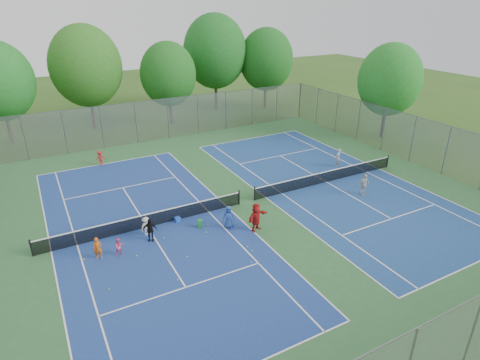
% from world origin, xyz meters
% --- Properties ---
extents(ground, '(120.00, 120.00, 0.00)m').
position_xyz_m(ground, '(0.00, 0.00, 0.00)').
color(ground, '#2F531A').
rests_on(ground, ground).
extents(court_pad, '(32.00, 32.00, 0.01)m').
position_xyz_m(court_pad, '(0.00, 0.00, 0.01)').
color(court_pad, '#2C5E31').
rests_on(court_pad, ground).
extents(court_left, '(10.97, 23.77, 0.01)m').
position_xyz_m(court_left, '(-7.00, 0.00, 0.02)').
color(court_left, navy).
rests_on(court_left, court_pad).
extents(court_right, '(10.97, 23.77, 0.01)m').
position_xyz_m(court_right, '(7.00, 0.00, 0.02)').
color(court_right, navy).
rests_on(court_right, court_pad).
extents(net_left, '(12.87, 0.10, 0.91)m').
position_xyz_m(net_left, '(-7.00, 0.00, 0.46)').
color(net_left, black).
rests_on(net_left, ground).
extents(net_right, '(12.87, 0.10, 0.91)m').
position_xyz_m(net_right, '(7.00, 0.00, 0.46)').
color(net_right, black).
rests_on(net_right, ground).
extents(fence_north, '(32.00, 0.10, 4.00)m').
position_xyz_m(fence_north, '(0.00, 16.00, 2.00)').
color(fence_north, gray).
rests_on(fence_north, ground).
extents(fence_south, '(32.00, 0.10, 4.00)m').
position_xyz_m(fence_south, '(0.00, -16.00, 2.00)').
color(fence_south, gray).
rests_on(fence_south, ground).
extents(fence_east, '(0.10, 32.00, 4.00)m').
position_xyz_m(fence_east, '(16.00, 0.00, 2.00)').
color(fence_east, gray).
rests_on(fence_east, ground).
extents(tree_nl, '(7.20, 7.20, 10.69)m').
position_xyz_m(tree_nl, '(-6.00, 23.00, 6.54)').
color(tree_nl, '#443326').
rests_on(tree_nl, ground).
extents(tree_nc, '(6.00, 6.00, 8.85)m').
position_xyz_m(tree_nc, '(2.00, 21.00, 5.39)').
color(tree_nc, '#443326').
rests_on(tree_nc, ground).
extents(tree_nr, '(7.60, 7.60, 11.42)m').
position_xyz_m(tree_nr, '(9.00, 24.00, 7.04)').
color(tree_nr, '#443326').
rests_on(tree_nr, ground).
extents(tree_ne, '(6.60, 6.60, 9.77)m').
position_xyz_m(tree_ne, '(15.00, 22.00, 5.97)').
color(tree_ne, '#443326').
rests_on(tree_ne, ground).
extents(tree_side_e, '(6.00, 6.00, 9.20)m').
position_xyz_m(tree_side_e, '(19.00, 6.00, 5.74)').
color(tree_side_e, '#443326').
rests_on(tree_side_e, ground).
extents(ball_crate, '(0.35, 0.35, 0.29)m').
position_xyz_m(ball_crate, '(-5.11, -0.18, 0.14)').
color(ball_crate, blue).
rests_on(ball_crate, ground).
extents(ball_hopper, '(0.34, 0.34, 0.51)m').
position_xyz_m(ball_hopper, '(-4.14, -1.53, 0.25)').
color(ball_hopper, green).
rests_on(ball_hopper, ground).
extents(student_a, '(0.52, 0.39, 1.29)m').
position_xyz_m(student_a, '(-10.23, -1.92, 0.65)').
color(student_a, '#CA5913').
rests_on(student_a, ground).
extents(student_b, '(0.58, 0.48, 1.08)m').
position_xyz_m(student_b, '(-9.15, -2.13, 0.54)').
color(student_b, '#D9547F').
rests_on(student_b, ground).
extents(student_c, '(0.89, 0.75, 1.20)m').
position_xyz_m(student_c, '(-7.27, -0.82, 0.60)').
color(student_c, beige).
rests_on(student_c, ground).
extents(student_d, '(0.91, 0.64, 1.43)m').
position_xyz_m(student_d, '(-7.25, -1.52, 0.72)').
color(student_d, black).
rests_on(student_d, ground).
extents(student_e, '(0.83, 0.69, 1.46)m').
position_xyz_m(student_e, '(-2.61, -2.36, 0.73)').
color(student_e, '#2A4A9A').
rests_on(student_e, ground).
extents(student_f, '(1.74, 1.08, 1.79)m').
position_xyz_m(student_f, '(-1.28, -3.43, 0.89)').
color(student_f, '#B01919').
rests_on(student_f, ground).
extents(child_far_baseline, '(0.83, 0.49, 1.26)m').
position_xyz_m(child_far_baseline, '(-7.51, 11.79, 0.63)').
color(child_far_baseline, '#B0191D').
rests_on(child_far_baseline, ground).
extents(instructor, '(0.68, 0.57, 1.58)m').
position_xyz_m(instructor, '(9.84, 2.09, 0.79)').
color(instructor, '#9C9C9F').
rests_on(instructor, ground).
extents(teen_court_b, '(0.96, 0.45, 1.60)m').
position_xyz_m(teen_court_b, '(7.90, -2.91, 0.80)').
color(teen_court_b, silver).
rests_on(teen_court_b, ground).
extents(tennis_ball_0, '(0.07, 0.07, 0.07)m').
position_xyz_m(tennis_ball_0, '(-3.20, -6.18, 0.03)').
color(tennis_ball_0, '#CED932').
rests_on(tennis_ball_0, ground).
extents(tennis_ball_1, '(0.07, 0.07, 0.07)m').
position_xyz_m(tennis_ball_1, '(-6.54, -1.68, 0.03)').
color(tennis_ball_1, '#AEC42D').
rests_on(tennis_ball_1, ground).
extents(tennis_ball_2, '(0.07, 0.07, 0.07)m').
position_xyz_m(tennis_ball_2, '(-8.40, -2.71, 0.03)').
color(tennis_ball_2, yellow).
rests_on(tennis_ball_2, ground).
extents(tennis_ball_3, '(0.07, 0.07, 0.07)m').
position_xyz_m(tennis_ball_3, '(-2.62, -5.31, 0.03)').
color(tennis_ball_3, '#D6E835').
rests_on(tennis_ball_3, ground).
extents(tennis_ball_4, '(0.07, 0.07, 0.07)m').
position_xyz_m(tennis_ball_4, '(-11.00, -1.70, 0.03)').
color(tennis_ball_4, yellow).
rests_on(tennis_ball_4, ground).
extents(tennis_ball_5, '(0.07, 0.07, 0.07)m').
position_xyz_m(tennis_ball_5, '(-7.17, -5.71, 0.03)').
color(tennis_ball_5, '#CCDB33').
rests_on(tennis_ball_5, ground).
extents(tennis_ball_6, '(0.07, 0.07, 0.07)m').
position_xyz_m(tennis_ball_6, '(-2.64, -4.81, 0.03)').
color(tennis_ball_6, '#C0E234').
rests_on(tennis_ball_6, ground).
extents(tennis_ball_7, '(0.07, 0.07, 0.07)m').
position_xyz_m(tennis_ball_7, '(-6.02, -4.10, 0.03)').
color(tennis_ball_7, '#D7F438').
rests_on(tennis_ball_7, ground).
extents(tennis_ball_8, '(0.07, 0.07, 0.07)m').
position_xyz_m(tennis_ball_8, '(-2.93, -2.36, 0.03)').
color(tennis_ball_8, '#C7E735').
rests_on(tennis_ball_8, ground).
extents(tennis_ball_9, '(0.07, 0.07, 0.07)m').
position_xyz_m(tennis_ball_9, '(-3.63, -1.51, 0.03)').
color(tennis_ball_9, yellow).
rests_on(tennis_ball_9, ground).
extents(tennis_ball_10, '(0.07, 0.07, 0.07)m').
position_xyz_m(tennis_ball_10, '(-4.09, -2.31, 0.03)').
color(tennis_ball_10, '#EFF238').
rests_on(tennis_ball_10, ground).
extents(tennis_ball_11, '(0.07, 0.07, 0.07)m').
position_xyz_m(tennis_ball_11, '(-10.32, -4.81, 0.03)').
color(tennis_ball_11, '#BACD2F').
rests_on(tennis_ball_11, ground).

